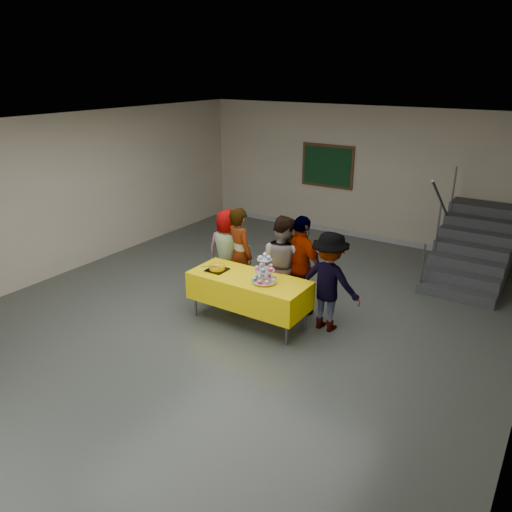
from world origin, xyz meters
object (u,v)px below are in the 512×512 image
Objects in this scene: schoolchild_d at (301,266)px; noticeboard at (327,166)px; schoolchild_c at (282,264)px; staircase at (475,249)px; bake_table at (249,290)px; schoolchild_a at (228,251)px; bear_cake at (217,267)px; schoolchild_b at (240,254)px; schoolchild_e at (329,282)px; cupcake_stand at (264,272)px.

noticeboard is (-1.57, 4.18, 0.78)m from schoolchild_d.
schoolchild_c is 4.12m from staircase.
bake_table is 1.24× the size of schoolchild_a.
noticeboard is at bearing 95.51° from bear_cake.
schoolchild_b is 0.84m from schoolchild_c.
staircase is at bearing -110.07° from schoolchild_b.
schoolchild_d is at bearing -154.91° from schoolchild_b.
bake_table is 0.91m from schoolchild_d.
bake_table is 1.45× the size of noticeboard.
noticeboard is (-1.04, 4.88, 1.04)m from bake_table.
bear_cake is 1.76m from schoolchild_e.
cupcake_stand reaches higher than bear_cake.
schoolchild_c is 0.90m from schoolchild_e.
schoolchild_a reaches higher than bear_cake.
schoolchild_a is at bearing 1.44° from schoolchild_c.
schoolchild_c reaches higher than schoolchild_a.
schoolchild_a is at bearing 147.32° from cupcake_stand.
bear_cake is 0.22× the size of schoolchild_b.
staircase reaches higher than cupcake_stand.
schoolchild_d is 3.91m from staircase.
schoolchild_e is at bearing 34.74° from cupcake_stand.
noticeboard is at bearing -61.38° from schoolchild_b.
schoolchild_b reaches higher than bear_cake.
schoolchild_c is 0.31m from schoolchild_d.
noticeboard reaches higher than schoolchild_b.
noticeboard is (-3.58, 0.84, 1.11)m from staircase.
schoolchild_a is 0.93× the size of schoolchild_b.
schoolchild_d is at bearing -17.36° from schoolchild_e.
cupcake_stand is 0.78m from schoolchild_d.
schoolchild_b is at bearing 6.73° from schoolchild_c.
staircase is at bearing 61.44° from cupcake_stand.
schoolchild_b is at bearing -84.31° from noticeboard.
schoolchild_c is at bearing -73.41° from noticeboard.
noticeboard reaches higher than bake_table.
schoolchild_c is at bearing -124.28° from staircase.
bear_cake is 0.15× the size of staircase.
noticeboard reaches higher than cupcake_stand.
schoolchild_b is (-0.62, 0.66, 0.25)m from bake_table.
schoolchild_d is at bearing -121.04° from staircase.
schoolchild_d is (1.15, 0.04, 0.01)m from schoolchild_b.
cupcake_stand is 1.24× the size of bear_cake.
bear_cake is at bearing 19.50° from schoolchild_e.
schoolchild_d reaches higher than schoolchild_a.
noticeboard is at bearing -101.80° from schoolchild_a.
noticeboard is (-1.35, 4.92, 0.67)m from cupcake_stand.
bear_cake is at bearing 53.28° from schoolchild_d.
bake_table is 5.25× the size of bear_cake.
schoolchild_e is (1.73, -0.15, -0.04)m from schoolchild_b.
staircase is (3.10, 4.09, -0.34)m from bear_cake.
noticeboard is at bearing -50.66° from schoolchild_d.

